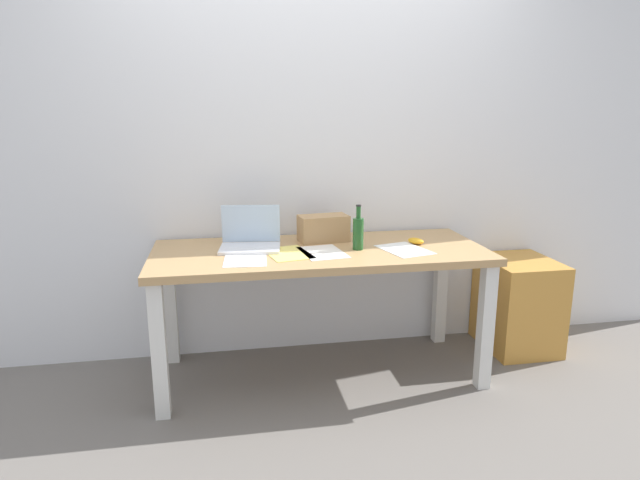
{
  "coord_description": "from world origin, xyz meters",
  "views": [
    {
      "loc": [
        -0.5,
        -2.8,
        1.47
      ],
      "look_at": [
        0.0,
        0.0,
        0.78
      ],
      "focal_mm": 30.59,
      "sensor_mm": 36.0,
      "label": 1
    }
  ],
  "objects_px": {
    "computer_mouse": "(416,241)",
    "cardboard_box": "(323,228)",
    "beer_bottle": "(358,232)",
    "desk": "(320,266)",
    "laptop_left": "(250,240)",
    "filing_cabinet": "(518,304)"
  },
  "relations": [
    {
      "from": "desk",
      "to": "laptop_left",
      "type": "height_order",
      "value": "laptop_left"
    },
    {
      "from": "laptop_left",
      "to": "computer_mouse",
      "type": "relative_size",
      "value": 3.44
    },
    {
      "from": "beer_bottle",
      "to": "cardboard_box",
      "type": "xyz_separation_m",
      "value": [
        -0.15,
        0.22,
        -0.02
      ]
    },
    {
      "from": "computer_mouse",
      "to": "filing_cabinet",
      "type": "distance_m",
      "value": 0.87
    },
    {
      "from": "desk",
      "to": "cardboard_box",
      "type": "xyz_separation_m",
      "value": [
        0.05,
        0.18,
        0.17
      ]
    },
    {
      "from": "desk",
      "to": "beer_bottle",
      "type": "xyz_separation_m",
      "value": [
        0.2,
        -0.04,
        0.19
      ]
    },
    {
      "from": "laptop_left",
      "to": "cardboard_box",
      "type": "bearing_deg",
      "value": 13.03
    },
    {
      "from": "laptop_left",
      "to": "filing_cabinet",
      "type": "bearing_deg",
      "value": 1.93
    },
    {
      "from": "computer_mouse",
      "to": "beer_bottle",
      "type": "bearing_deg",
      "value": 157.55
    },
    {
      "from": "desk",
      "to": "laptop_left",
      "type": "distance_m",
      "value": 0.4
    },
    {
      "from": "computer_mouse",
      "to": "cardboard_box",
      "type": "relative_size",
      "value": 0.36
    },
    {
      "from": "laptop_left",
      "to": "beer_bottle",
      "type": "bearing_deg",
      "value": -12.32
    },
    {
      "from": "beer_bottle",
      "to": "laptop_left",
      "type": "bearing_deg",
      "value": 167.68
    },
    {
      "from": "filing_cabinet",
      "to": "computer_mouse",
      "type": "bearing_deg",
      "value": -170.79
    },
    {
      "from": "desk",
      "to": "computer_mouse",
      "type": "xyz_separation_m",
      "value": [
        0.55,
        0.02,
        0.11
      ]
    },
    {
      "from": "laptop_left",
      "to": "filing_cabinet",
      "type": "relative_size",
      "value": 0.61
    },
    {
      "from": "beer_bottle",
      "to": "computer_mouse",
      "type": "distance_m",
      "value": 0.36
    },
    {
      "from": "laptop_left",
      "to": "cardboard_box",
      "type": "distance_m",
      "value": 0.43
    },
    {
      "from": "laptop_left",
      "to": "beer_bottle",
      "type": "xyz_separation_m",
      "value": [
        0.57,
        -0.12,
        0.05
      ]
    },
    {
      "from": "computer_mouse",
      "to": "cardboard_box",
      "type": "height_order",
      "value": "cardboard_box"
    },
    {
      "from": "desk",
      "to": "computer_mouse",
      "type": "height_order",
      "value": "computer_mouse"
    },
    {
      "from": "beer_bottle",
      "to": "desk",
      "type": "bearing_deg",
      "value": 168.01
    }
  ]
}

